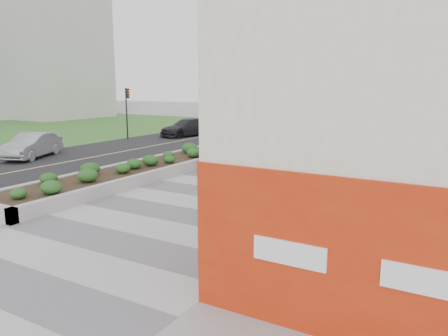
% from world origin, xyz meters
% --- Properties ---
extents(ground, '(160.00, 160.00, 0.00)m').
position_xyz_m(ground, '(0.00, 0.00, 0.00)').
color(ground, gray).
rests_on(ground, ground).
extents(walkway, '(8.00, 36.00, 0.01)m').
position_xyz_m(walkway, '(0.00, 3.00, 0.01)').
color(walkway, '#A8A8AD').
rests_on(walkway, ground).
extents(building, '(6.04, 24.08, 8.00)m').
position_xyz_m(building, '(6.98, 8.98, 3.98)').
color(building, beige).
rests_on(building, ground).
extents(planter, '(3.00, 18.00, 0.90)m').
position_xyz_m(planter, '(-5.50, 7.00, 0.42)').
color(planter, '#9E9EA0').
rests_on(planter, ground).
extents(street, '(10.00, 40.00, 0.00)m').
position_xyz_m(street, '(-12.00, 7.00, 0.00)').
color(street, black).
rests_on(street, ground).
extents(traffic_signal_near, '(0.33, 0.28, 4.20)m').
position_xyz_m(traffic_signal_near, '(-7.23, 17.50, 2.76)').
color(traffic_signal_near, black).
rests_on(traffic_signal_near, ground).
extents(traffic_signal_far, '(0.33, 0.28, 4.20)m').
position_xyz_m(traffic_signal_far, '(-16.43, 17.00, 2.76)').
color(traffic_signal_far, black).
rests_on(traffic_signal_far, ground).
extents(distant_bldg_west_a, '(18.00, 12.00, 22.00)m').
position_xyz_m(distant_bldg_west_a, '(-45.00, 30.00, 11.00)').
color(distant_bldg_west_a, '#ADAAA3').
rests_on(distant_bldg_west_a, ground).
extents(distant_bldg_north_l, '(16.00, 12.00, 20.00)m').
position_xyz_m(distant_bldg_north_l, '(-5.00, 55.00, 10.00)').
color(distant_bldg_north_l, '#ADAAA3').
rests_on(distant_bldg_north_l, ground).
extents(manhole_cover, '(0.44, 0.44, 0.01)m').
position_xyz_m(manhole_cover, '(0.50, 3.00, 0.00)').
color(manhole_cover, '#595654').
rests_on(manhole_cover, ground).
extents(skateboarder, '(0.47, 0.75, 1.32)m').
position_xyz_m(skateboarder, '(1.34, 3.71, 0.67)').
color(skateboarder, beige).
rests_on(skateboarder, ground).
extents(car_silver, '(3.31, 4.97, 1.55)m').
position_xyz_m(car_silver, '(-15.02, 6.89, 0.77)').
color(car_silver, '#9EA0A5').
rests_on(car_silver, ground).
extents(car_dark, '(3.41, 5.58, 1.51)m').
position_xyz_m(car_dark, '(-13.40, 21.23, 0.76)').
color(car_dark, black).
rests_on(car_dark, ground).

